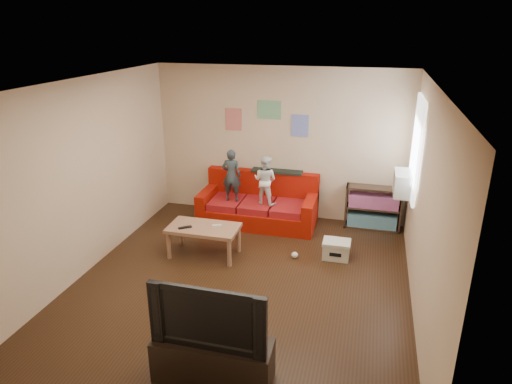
% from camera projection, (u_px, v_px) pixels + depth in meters
% --- Properties ---
extents(room_shell, '(4.52, 5.02, 2.72)m').
position_uv_depth(room_shell, '(240.00, 191.00, 5.83)').
color(room_shell, '#351F10').
rests_on(room_shell, ground).
extents(sofa, '(2.04, 0.94, 0.90)m').
position_uv_depth(sofa, '(259.00, 206.00, 8.14)').
color(sofa, '#9D1306').
rests_on(sofa, ground).
extents(child_a, '(0.35, 0.24, 0.93)m').
position_uv_depth(child_a, '(231.00, 175.00, 7.89)').
color(child_a, '#2D373B').
rests_on(child_a, sofa).
extents(child_b, '(0.48, 0.41, 0.86)m').
position_uv_depth(child_b, '(265.00, 180.00, 7.76)').
color(child_b, white).
rests_on(child_b, sofa).
extents(coffee_table, '(1.07, 0.59, 0.48)m').
position_uv_depth(coffee_table, '(204.00, 231.00, 6.92)').
color(coffee_table, '#A27052').
rests_on(coffee_table, ground).
extents(remote, '(0.19, 0.16, 0.02)m').
position_uv_depth(remote, '(185.00, 227.00, 6.84)').
color(remote, black).
rests_on(remote, coffee_table).
extents(game_controller, '(0.15, 0.09, 0.03)m').
position_uv_depth(game_controller, '(217.00, 226.00, 6.89)').
color(game_controller, silver).
rests_on(game_controller, coffee_table).
extents(bookshelf, '(0.94, 0.28, 0.75)m').
position_uv_depth(bookshelf, '(373.00, 210.00, 7.88)').
color(bookshelf, '#3B291D').
rests_on(bookshelf, ground).
extents(window, '(0.04, 1.08, 1.48)m').
position_uv_depth(window, '(416.00, 148.00, 6.71)').
color(window, white).
rests_on(window, room_shell).
extents(ac_unit, '(0.28, 0.55, 0.35)m').
position_uv_depth(ac_unit, '(403.00, 183.00, 6.93)').
color(ac_unit, '#B7B2A3').
rests_on(ac_unit, window).
extents(artwork_left, '(0.30, 0.01, 0.40)m').
position_uv_depth(artwork_left, '(234.00, 119.00, 8.15)').
color(artwork_left, '#D87266').
rests_on(artwork_left, room_shell).
extents(artwork_center, '(0.42, 0.01, 0.32)m').
position_uv_depth(artwork_center, '(269.00, 110.00, 7.93)').
color(artwork_center, '#72B27F').
rests_on(artwork_center, room_shell).
extents(artwork_right, '(0.30, 0.01, 0.38)m').
position_uv_depth(artwork_right, '(300.00, 126.00, 7.89)').
color(artwork_right, '#727FCC').
rests_on(artwork_right, room_shell).
extents(file_box, '(0.41, 0.31, 0.28)m').
position_uv_depth(file_box, '(336.00, 249.00, 6.92)').
color(file_box, beige).
rests_on(file_box, ground).
extents(tv_stand, '(1.20, 0.43, 0.45)m').
position_uv_depth(tv_stand, '(213.00, 360.00, 4.54)').
color(tv_stand, black).
rests_on(tv_stand, ground).
extents(television, '(1.16, 0.16, 0.67)m').
position_uv_depth(television, '(211.00, 313.00, 4.34)').
color(television, black).
rests_on(television, tv_stand).
extents(tissue, '(0.11, 0.11, 0.10)m').
position_uv_depth(tissue, '(295.00, 255.00, 6.95)').
color(tissue, white).
rests_on(tissue, ground).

